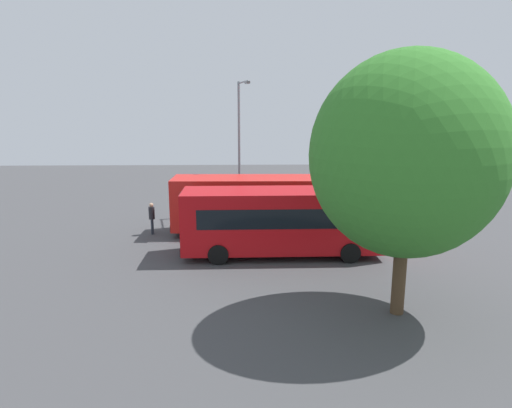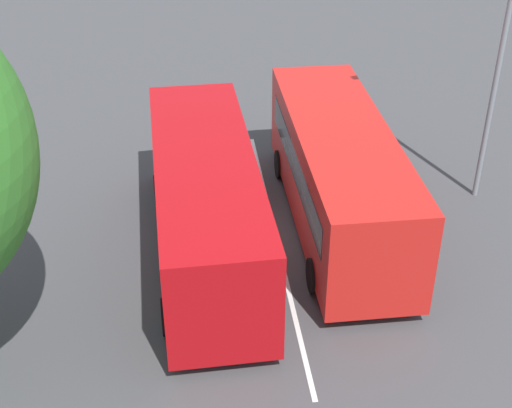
% 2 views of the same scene
% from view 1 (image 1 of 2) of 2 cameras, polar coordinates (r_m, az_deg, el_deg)
% --- Properties ---
extents(ground_plane, '(63.40, 63.40, 0.00)m').
position_cam_1_polar(ground_plane, '(22.85, 1.47, -4.94)').
color(ground_plane, '#424244').
extents(bus_far_left, '(9.23, 2.83, 3.08)m').
position_cam_1_polar(bus_far_left, '(24.19, 0.11, 0.17)').
color(bus_far_left, red).
rests_on(bus_far_left, ground).
extents(bus_center_left, '(9.20, 2.76, 3.08)m').
position_cam_1_polar(bus_center_left, '(20.54, 3.31, -2.04)').
color(bus_center_left, '#B70C11').
rests_on(bus_center_left, ground).
extents(pedestrian, '(0.40, 0.40, 1.74)m').
position_cam_1_polar(pedestrian, '(24.71, -13.24, -1.47)').
color(pedestrian, '#232833').
rests_on(pedestrian, ground).
extents(street_lamp, '(0.75, 2.65, 8.34)m').
position_cam_1_polar(street_lamp, '(28.12, -2.07, 8.25)').
color(street_lamp, gray).
rests_on(street_lamp, ground).
extents(depot_tree, '(6.18, 5.56, 8.54)m').
position_cam_1_polar(depot_tree, '(14.70, 18.93, 5.88)').
color(depot_tree, '#4C3823').
rests_on(depot_tree, ground).
extents(lane_stripe_outer_left, '(12.31, 0.41, 0.01)m').
position_cam_1_polar(lane_stripe_outer_left, '(22.85, 1.47, -4.93)').
color(lane_stripe_outer_left, silver).
rests_on(lane_stripe_outer_left, ground).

